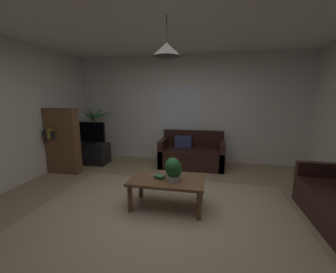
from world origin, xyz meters
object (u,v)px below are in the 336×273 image
at_px(book_on_table_0, 160,177).
at_px(tv_stand, 90,153).
at_px(tv, 88,133).
at_px(potted_palm_corner, 96,135).
at_px(coffee_table, 167,184).
at_px(potted_plant_on_table, 173,169).
at_px(book_on_table_1, 159,176).
at_px(bookshelf_corner, 63,141).
at_px(remote_on_table_0, 175,179).
at_px(couch_under_window, 192,155).
at_px(pendant_lamp, 167,49).

distance_m(book_on_table_0, tv_stand, 2.79).
xyz_separation_m(tv, potted_palm_corner, (-0.11, 0.51, -0.15)).
height_order(coffee_table, potted_plant_on_table, potted_plant_on_table).
xyz_separation_m(coffee_table, potted_plant_on_table, (0.10, -0.04, 0.25)).
distance_m(book_on_table_1, tv_stand, 2.80).
xyz_separation_m(book_on_table_0, tv, (-2.20, 1.68, 0.32)).
bearing_deg(bookshelf_corner, remote_on_table_0, -21.40).
bearing_deg(remote_on_table_0, couch_under_window, 156.26).
height_order(tv_stand, pendant_lamp, pendant_lamp).
distance_m(tv_stand, bookshelf_corner, 0.86).
bearing_deg(book_on_table_1, remote_on_table_0, -3.06).
distance_m(book_on_table_0, remote_on_table_0, 0.23).
bearing_deg(couch_under_window, book_on_table_1, -98.41).
bearing_deg(coffee_table, potted_plant_on_table, -20.65).
xyz_separation_m(couch_under_window, bookshelf_corner, (-2.68, -1.00, 0.43)).
distance_m(book_on_table_1, potted_palm_corner, 3.20).
distance_m(coffee_table, book_on_table_0, 0.14).
bearing_deg(potted_palm_corner, tv, -77.62).
height_order(potted_plant_on_table, tv, tv).
relative_size(couch_under_window, tv, 1.70).
bearing_deg(tv, book_on_table_1, -37.79).
xyz_separation_m(book_on_table_0, tv_stand, (-2.20, 1.70, -0.20)).
relative_size(book_on_table_1, pendant_lamp, 0.31).
distance_m(book_on_table_1, remote_on_table_0, 0.24).
bearing_deg(potted_plant_on_table, tv_stand, 143.60).
relative_size(book_on_table_1, bookshelf_corner, 0.11).
height_order(book_on_table_0, tv_stand, tv_stand).
bearing_deg(potted_plant_on_table, bookshelf_corner, 157.64).
xyz_separation_m(book_on_table_0, potted_plant_on_table, (0.21, -0.07, 0.17)).
height_order(coffee_table, book_on_table_1, book_on_table_1).
bearing_deg(book_on_table_0, pendant_lamp, -18.33).
height_order(couch_under_window, remote_on_table_0, couch_under_window).
relative_size(tv_stand, pendant_lamp, 1.78).
relative_size(remote_on_table_0, bookshelf_corner, 0.11).
bearing_deg(potted_palm_corner, book_on_table_1, -43.76).
bearing_deg(book_on_table_1, bookshelf_corner, 156.95).
bearing_deg(bookshelf_corner, potted_plant_on_table, -22.36).
xyz_separation_m(book_on_table_1, tv_stand, (-2.19, 1.72, -0.22)).
bearing_deg(tv_stand, potted_plant_on_table, -36.40).
bearing_deg(tv_stand, remote_on_table_0, -35.53).
relative_size(book_on_table_1, remote_on_table_0, 0.97).
relative_size(potted_plant_on_table, bookshelf_corner, 0.24).
distance_m(book_on_table_1, tv, 2.79).
relative_size(tv, potted_palm_corner, 0.60).
height_order(coffee_table, potted_palm_corner, potted_palm_corner).
bearing_deg(tv, tv_stand, 90.00).
bearing_deg(couch_under_window, potted_palm_corner, 175.66).
bearing_deg(remote_on_table_0, book_on_table_0, -119.72).
relative_size(couch_under_window, book_on_table_1, 9.47).
bearing_deg(couch_under_window, tv_stand, -173.41).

